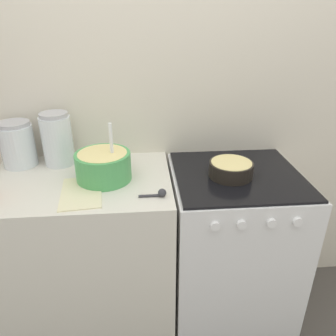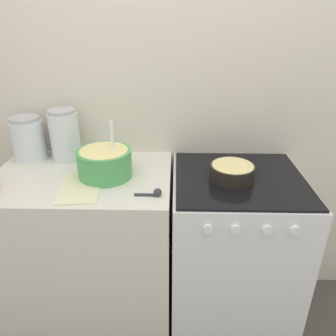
% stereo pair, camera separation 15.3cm
% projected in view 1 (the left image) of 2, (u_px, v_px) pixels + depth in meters
% --- Properties ---
extents(wall_back, '(4.73, 0.05, 2.40)m').
position_uv_depth(wall_back, '(164.00, 104.00, 1.75)').
color(wall_back, beige).
rests_on(wall_back, ground_plane).
extents(countertop_cabinet, '(0.86, 0.60, 0.93)m').
position_uv_depth(countertop_cabinet, '(89.00, 257.00, 1.74)').
color(countertop_cabinet, silver).
rests_on(countertop_cabinet, ground_plane).
extents(stove, '(0.64, 0.62, 0.93)m').
position_uv_depth(stove, '(230.00, 249.00, 1.80)').
color(stove, silver).
rests_on(stove, ground_plane).
extents(mixing_bowl, '(0.26, 0.26, 0.27)m').
position_uv_depth(mixing_bowl, '(103.00, 164.00, 1.51)').
color(mixing_bowl, '#4CA559').
rests_on(mixing_bowl, countertop_cabinet).
extents(baking_pan, '(0.21, 0.21, 0.07)m').
position_uv_depth(baking_pan, '(231.00, 169.00, 1.55)').
color(baking_pan, black).
rests_on(baking_pan, stove).
extents(storage_jar_left, '(0.17, 0.17, 0.23)m').
position_uv_depth(storage_jar_left, '(18.00, 147.00, 1.65)').
color(storage_jar_left, silver).
rests_on(storage_jar_left, countertop_cabinet).
extents(storage_jar_middle, '(0.15, 0.15, 0.27)m').
position_uv_depth(storage_jar_middle, '(58.00, 142.00, 1.66)').
color(storage_jar_middle, silver).
rests_on(storage_jar_middle, countertop_cabinet).
extents(recipe_page, '(0.20, 0.30, 0.01)m').
position_uv_depth(recipe_page, '(81.00, 192.00, 1.42)').
color(recipe_page, beige).
rests_on(recipe_page, countertop_cabinet).
extents(measuring_spoon, '(0.12, 0.04, 0.04)m').
position_uv_depth(measuring_spoon, '(159.00, 193.00, 1.39)').
color(measuring_spoon, '#333338').
rests_on(measuring_spoon, countertop_cabinet).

